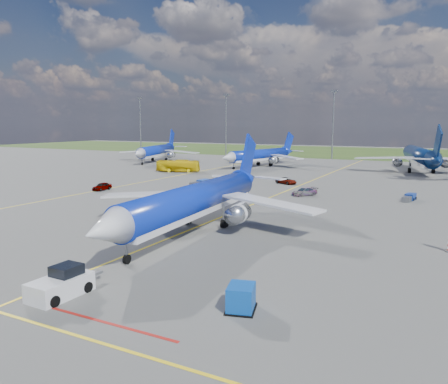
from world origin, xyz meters
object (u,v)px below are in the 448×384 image
at_px(main_airliner, 196,230).
at_px(service_car_c, 304,192).
at_px(bg_jet_nnw, 260,166).
at_px(uld_container, 241,298).
at_px(bg_jet_nw, 157,161).
at_px(service_car_a, 102,186).
at_px(bg_jet_n, 419,172).
at_px(service_car_b, 286,181).
at_px(pushback_tug, 62,284).
at_px(baggage_tug_c, 201,183).
at_px(baggage_tug_w, 409,198).
at_px(apron_bus, 178,166).

relative_size(main_airliner, service_car_c, 8.50).
xyz_separation_m(bg_jet_nnw, uld_container, (36.05, -88.57, 0.82)).
height_order(bg_jet_nw, service_car_a, bg_jet_nw).
bearing_deg(service_car_a, bg_jet_n, 46.38).
relative_size(bg_jet_nnw, main_airliner, 0.90).
bearing_deg(service_car_b, bg_jet_n, -6.74).
bearing_deg(bg_jet_n, pushback_tug, 67.53).
xyz_separation_m(uld_container, service_car_c, (-9.88, 45.47, -0.16)).
bearing_deg(baggage_tug_c, service_car_a, -131.02).
distance_m(pushback_tug, baggage_tug_c, 54.15).
bearing_deg(baggage_tug_c, pushback_tug, -64.92).
bearing_deg(bg_jet_nnw, service_car_b, -45.95).
bearing_deg(bg_jet_nw, bg_jet_n, -12.13).
distance_m(main_airliner, baggage_tug_w, 37.17).
bearing_deg(bg_jet_n, service_car_a, 38.00).
bearing_deg(service_car_c, baggage_tug_w, 48.25).
bearing_deg(bg_jet_nw, pushback_tug, -73.74).
relative_size(pushback_tug, service_car_a, 1.50).
relative_size(apron_bus, service_car_b, 2.37).
relative_size(bg_jet_nw, pushback_tug, 6.05).
xyz_separation_m(uld_container, service_car_a, (-43.82, 34.52, -0.13)).
xyz_separation_m(apron_bus, service_car_a, (4.58, -31.57, -0.79)).
bearing_deg(baggage_tug_c, service_car_c, 0.08).
bearing_deg(service_car_a, baggage_tug_c, 39.73).
bearing_deg(uld_container, pushback_tug, -178.93).
relative_size(bg_jet_nw, uld_container, 18.02).
relative_size(main_airliner, uld_container, 18.83).
distance_m(apron_bus, baggage_tug_c, 25.85).
xyz_separation_m(bg_jet_nw, service_car_c, (61.13, -42.68, 0.66)).
height_order(apron_bus, service_car_b, apron_bus).
height_order(pushback_tug, service_car_b, pushback_tug).
xyz_separation_m(pushback_tug, baggage_tug_c, (-18.78, 50.78, -0.29)).
height_order(bg_jet_nnw, service_car_b, bg_jet_nnw).
bearing_deg(bg_jet_nw, service_car_c, -51.41).
relative_size(uld_container, apron_bus, 0.19).
height_order(bg_jet_n, service_car_b, bg_jet_n).
bearing_deg(uld_container, service_car_b, 91.14).
xyz_separation_m(bg_jet_nw, service_car_a, (27.19, -53.63, 0.69)).
bearing_deg(pushback_tug, service_car_c, 88.79).
relative_size(pushback_tug, uld_container, 2.98).
relative_size(bg_jet_n, apron_bus, 4.08).
bearing_deg(baggage_tug_w, main_airliner, -112.86).
distance_m(service_car_a, baggage_tug_c, 18.17).
height_order(main_airliner, pushback_tug, main_airliner).
distance_m(bg_jet_n, service_car_b, 42.41).
distance_m(pushback_tug, service_car_a, 49.64).
height_order(bg_jet_n, baggage_tug_c, bg_jet_n).
xyz_separation_m(pushback_tug, service_car_b, (-5.27, 61.13, -0.21)).
bearing_deg(bg_jet_nnw, baggage_tug_w, -30.86).
xyz_separation_m(main_airliner, baggage_tug_c, (-17.34, 30.51, 0.54)).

